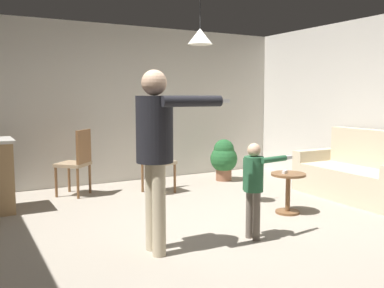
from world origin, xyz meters
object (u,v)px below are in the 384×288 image
(person_adult, at_px, (156,141))
(dining_chair_by_counter, at_px, (77,160))
(dining_chair_near_wall, at_px, (156,157))
(potted_plant_corner, at_px, (224,158))
(side_table_by_couch, at_px, (288,188))
(person_child, at_px, (254,180))
(spare_remote_on_table, at_px, (285,172))
(couch_floral, at_px, (359,176))

(person_adult, relative_size, dining_chair_by_counter, 1.74)
(person_adult, relative_size, dining_chair_near_wall, 1.74)
(dining_chair_near_wall, bearing_deg, dining_chair_by_counter, -26.94)
(dining_chair_near_wall, distance_m, potted_plant_corner, 1.44)
(dining_chair_by_counter, bearing_deg, dining_chair_near_wall, -62.58)
(side_table_by_couch, height_order, potted_plant_corner, potted_plant_corner)
(dining_chair_near_wall, bearing_deg, person_child, 79.22)
(dining_chair_by_counter, xyz_separation_m, potted_plant_corner, (2.56, -0.10, -0.14))
(side_table_by_couch, xyz_separation_m, person_child, (-0.98, -0.58, 0.30))
(side_table_by_couch, relative_size, person_child, 0.51)
(person_child, bearing_deg, potted_plant_corner, 145.17)
(person_adult, relative_size, spare_remote_on_table, 13.39)
(spare_remote_on_table, bearing_deg, person_adult, -166.91)
(person_adult, distance_m, potted_plant_corner, 3.64)
(person_adult, height_order, spare_remote_on_table, person_adult)
(side_table_by_couch, height_order, dining_chair_near_wall, dining_chair_near_wall)
(person_child, xyz_separation_m, potted_plant_corner, (1.42, 2.74, -0.23))
(person_adult, distance_m, person_child, 1.14)
(couch_floral, distance_m, spare_remote_on_table, 1.52)
(dining_chair_by_counter, distance_m, spare_remote_on_table, 3.06)
(person_child, distance_m, spare_remote_on_table, 1.12)
(potted_plant_corner, bearing_deg, side_table_by_couch, -101.35)
(couch_floral, xyz_separation_m, side_table_by_couch, (-1.46, -0.12, -0.00))
(couch_floral, bearing_deg, spare_remote_on_table, 94.64)
(person_adult, height_order, potted_plant_corner, person_adult)
(person_child, distance_m, dining_chair_near_wall, 2.52)
(person_child, bearing_deg, spare_remote_on_table, 115.11)
(couch_floral, relative_size, dining_chair_near_wall, 1.82)
(couch_floral, height_order, dining_chair_by_counter, same)
(potted_plant_corner, height_order, spare_remote_on_table, potted_plant_corner)
(person_adult, distance_m, dining_chair_by_counter, 2.76)
(person_adult, height_order, person_child, person_adult)
(side_table_by_couch, distance_m, dining_chair_near_wall, 2.19)
(dining_chair_near_wall, height_order, potted_plant_corner, dining_chair_near_wall)
(person_child, bearing_deg, couch_floral, 98.43)
(dining_chair_by_counter, distance_m, dining_chair_near_wall, 1.19)
(couch_floral, height_order, side_table_by_couch, couch_floral)
(couch_floral, bearing_deg, dining_chair_near_wall, 54.44)
(person_child, relative_size, dining_chair_by_counter, 1.02)
(couch_floral, height_order, potted_plant_corner, couch_floral)
(dining_chair_by_counter, bearing_deg, spare_remote_on_table, -93.54)
(side_table_by_couch, bearing_deg, spare_remote_on_table, 144.51)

